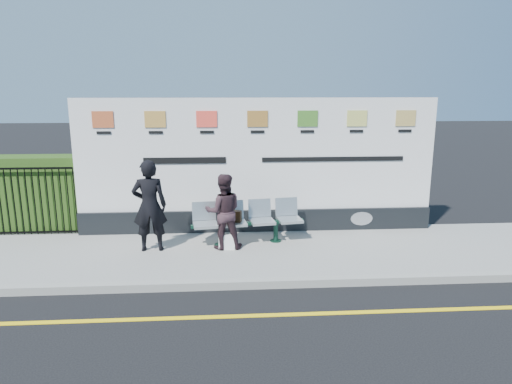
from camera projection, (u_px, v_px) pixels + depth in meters
ground at (241, 316)px, 6.79m from camera, size 80.00×80.00×0.00m
pavement at (237, 253)px, 9.21m from camera, size 14.00×3.00×0.12m
kerb at (239, 284)px, 7.75m from camera, size 14.00×0.18×0.14m
yellow_line at (241, 316)px, 6.79m from camera, size 14.00×0.10×0.01m
billboard at (257, 175)px, 10.25m from camera, size 8.00×0.30×3.00m
hedge at (36, 193)px, 10.46m from camera, size 2.35×0.70×1.70m
railing at (28, 201)px, 10.04m from camera, size 2.05×0.06×1.54m
bench at (248, 232)px, 9.59m from camera, size 2.34×0.90×0.49m
woman_left at (150, 206)px, 9.03m from camera, size 0.70×0.49×1.85m
woman_right at (223, 212)px, 9.19m from camera, size 0.79×0.64×1.54m
handbag_brown at (234, 216)px, 9.45m from camera, size 0.33×0.21×0.24m
carrier_bag_white at (227, 241)px, 9.27m from camera, size 0.32×0.19×0.32m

